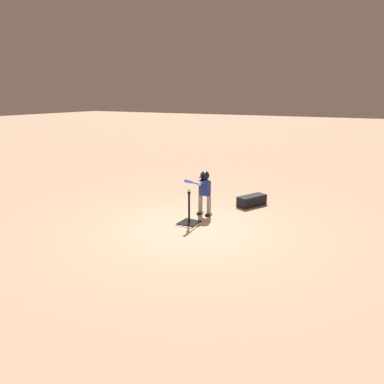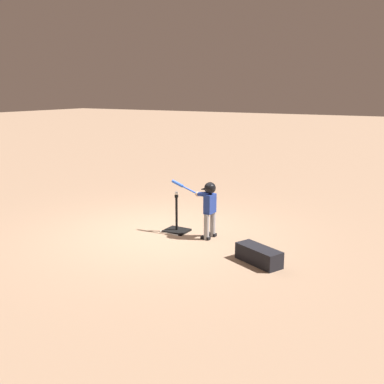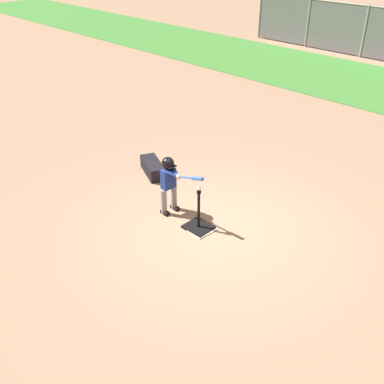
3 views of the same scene
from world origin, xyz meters
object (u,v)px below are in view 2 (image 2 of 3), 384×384
(batter_child, at_px, (208,203))
(equipment_bag, at_px, (259,255))
(baseball, at_px, (176,193))
(batting_tee, at_px, (177,227))

(batter_child, distance_m, equipment_bag, 1.66)
(baseball, bearing_deg, equipment_bag, 160.06)
(baseball, xyz_separation_m, equipment_bag, (-2.09, 0.76, -0.67))
(batter_child, height_order, equipment_bag, batter_child)
(batting_tee, distance_m, baseball, 0.71)
(batter_child, distance_m, baseball, 0.74)
(batter_child, xyz_separation_m, baseball, (0.73, -0.01, 0.10))
(batting_tee, relative_size, equipment_bag, 0.92)
(baseball, bearing_deg, batter_child, 179.37)
(batting_tee, height_order, batter_child, batter_child)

